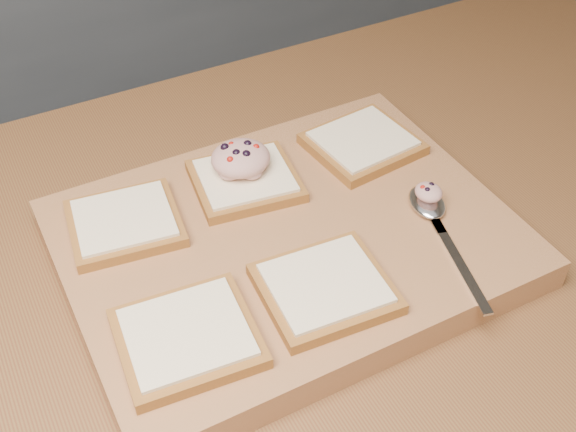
# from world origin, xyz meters

# --- Properties ---
(cutting_board) EXTENTS (0.46, 0.35, 0.04)m
(cutting_board) POSITION_xyz_m (0.17, 0.00, 0.92)
(cutting_board) COLOR #A87148
(cutting_board) RESTS_ON island_counter
(bread_far_left) EXTENTS (0.13, 0.12, 0.02)m
(bread_far_left) POSITION_xyz_m (0.02, 0.09, 0.94)
(bread_far_left) COLOR olive
(bread_far_left) RESTS_ON cutting_board
(bread_far_center) EXTENTS (0.13, 0.12, 0.02)m
(bread_far_center) POSITION_xyz_m (0.17, 0.09, 0.94)
(bread_far_center) COLOR olive
(bread_far_center) RESTS_ON cutting_board
(bread_far_right) EXTENTS (0.13, 0.12, 0.02)m
(bread_far_right) POSITION_xyz_m (0.32, 0.09, 0.95)
(bread_far_right) COLOR olive
(bread_far_right) RESTS_ON cutting_board
(bread_near_left) EXTENTS (0.13, 0.12, 0.02)m
(bread_near_left) POSITION_xyz_m (0.02, -0.09, 0.95)
(bread_near_left) COLOR olive
(bread_near_left) RESTS_ON cutting_board
(bread_near_center) EXTENTS (0.13, 0.12, 0.02)m
(bread_near_center) POSITION_xyz_m (0.16, -0.09, 0.95)
(bread_near_center) COLOR olive
(bread_near_center) RESTS_ON cutting_board
(tuna_salad_dollop) EXTENTS (0.07, 0.06, 0.03)m
(tuna_salad_dollop) POSITION_xyz_m (0.17, 0.10, 0.97)
(tuna_salad_dollop) COLOR tan
(tuna_salad_dollop) RESTS_ON bread_far_center
(spoon) EXTENTS (0.07, 0.19, 0.01)m
(spoon) POSITION_xyz_m (0.32, -0.05, 0.94)
(spoon) COLOR silver
(spoon) RESTS_ON cutting_board
(spoon_salad) EXTENTS (0.03, 0.03, 0.02)m
(spoon_salad) POSITION_xyz_m (0.33, -0.04, 0.96)
(spoon_salad) COLOR tan
(spoon_salad) RESTS_ON spoon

